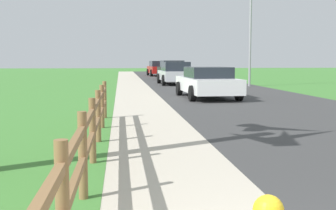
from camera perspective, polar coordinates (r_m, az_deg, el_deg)
The scene contains 10 objects.
ground_plane at distance 27.26m, azimuth -2.52°, elevation 2.45°, with size 120.00×120.00×0.00m, color #3F7D33.
road_asphalt at distance 29.67m, azimuth 3.99°, elevation 2.73°, with size 7.00×66.00×0.01m, color #3A3A3A.
curb_concrete at distance 29.23m, azimuth -8.66°, elevation 2.63°, with size 6.00×66.00×0.01m, color #BEB4A0.
grass_verge at distance 29.33m, azimuth -11.59°, elevation 2.59°, with size 5.00×66.00×0.00m, color #3F7D33.
rail_fence at distance 7.05m, azimuth -9.86°, elevation -2.71°, with size 0.11×11.03×1.05m.
parked_suv_white at distance 19.00m, azimuth 5.15°, elevation 3.00°, with size 2.30×4.89×1.35m.
parked_car_silver at distance 29.40m, azimuth 0.94°, elevation 4.22°, with size 2.17×4.59×1.52m.
parked_car_black at distance 36.58m, azimuth 0.56°, elevation 4.60°, with size 2.37×4.42×1.60m.
parked_car_red at distance 45.19m, azimuth -1.30°, elevation 4.84°, with size 2.19×5.07×1.55m.
street_lamp at distance 27.87m, azimuth 10.95°, elevation 9.85°, with size 1.17×0.20×6.03m.
Camera 1 is at (-1.76, -2.16, 1.65)m, focal length 46.62 mm.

